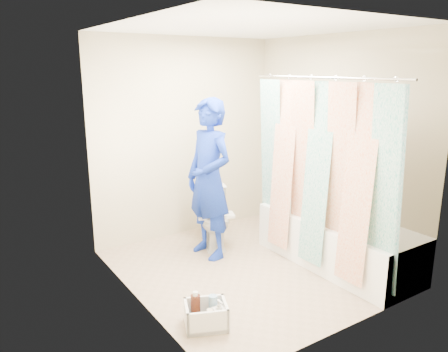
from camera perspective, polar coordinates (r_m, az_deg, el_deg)
floor at (r=4.67m, az=3.13°, el=-11.96°), size 2.60×2.60×0.00m
ceiling at (r=4.21m, az=3.58°, el=18.87°), size 2.40×2.60×0.02m
wall_back at (r=5.36m, az=-5.02°, el=4.92°), size 2.40×0.02×2.40m
wall_front at (r=3.36m, az=16.72°, el=-1.08°), size 2.40×0.02×2.40m
wall_left at (r=3.70m, az=-11.71°, el=0.59°), size 0.02×2.60×2.40m
wall_right at (r=5.08m, az=14.28°, el=4.04°), size 0.02×2.60×2.40m
bathtub at (r=4.80m, az=14.52°, el=-8.13°), size 0.70×1.75×0.50m
curtain_rod at (r=4.22m, az=12.85°, el=12.43°), size 0.02×1.90×0.02m
shower_curtain at (r=4.34m, az=12.19°, el=0.09°), size 0.06×1.75×1.80m
toilet at (r=5.12m, az=-1.30°, el=-5.42°), size 0.61×0.76×0.68m
tank_lid at (r=5.00m, az=-1.09°, el=-5.18°), size 0.45×0.33×0.03m
tank_internals at (r=5.18m, az=-2.08°, el=-1.34°), size 0.16×0.09×0.22m
plumber at (r=4.70m, az=-1.96°, el=-0.42°), size 0.49×0.68×1.74m
cleaning_caddy at (r=3.70m, az=-2.20°, el=-17.76°), size 0.41×0.38×0.26m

